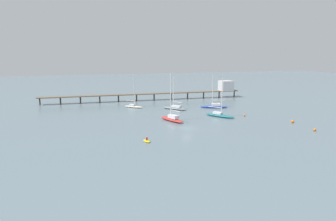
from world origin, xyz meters
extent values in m
plane|color=slate|center=(0.00, 0.00, 0.00)|extent=(400.00, 400.00, 0.00)
cube|color=brown|center=(0.00, 46.22, 2.58)|extent=(77.35, 3.63, 0.30)
cylinder|color=#38332D|center=(-37.66, 46.64, 1.21)|extent=(0.50, 0.50, 2.43)
cylinder|color=#38332D|center=(-30.81, 46.56, 1.21)|extent=(0.50, 0.50, 2.43)
cylinder|color=#38332D|center=(-23.97, 46.49, 1.21)|extent=(0.50, 0.50, 2.43)
cylinder|color=#38332D|center=(-17.12, 46.41, 1.21)|extent=(0.50, 0.50, 2.43)
cylinder|color=#38332D|center=(-10.27, 46.33, 1.21)|extent=(0.50, 0.50, 2.43)
cylinder|color=#38332D|center=(-3.42, 46.26, 1.21)|extent=(0.50, 0.50, 2.43)
cylinder|color=#38332D|center=(3.42, 46.18, 1.21)|extent=(0.50, 0.50, 2.43)
cylinder|color=#38332D|center=(10.27, 46.10, 1.21)|extent=(0.50, 0.50, 2.43)
cylinder|color=#38332D|center=(17.12, 46.03, 1.21)|extent=(0.50, 0.50, 2.43)
cylinder|color=#38332D|center=(23.97, 45.95, 1.21)|extent=(0.50, 0.50, 2.43)
cylinder|color=#38332D|center=(30.81, 45.88, 1.21)|extent=(0.50, 0.50, 2.43)
cylinder|color=#38332D|center=(37.66, 45.80, 1.21)|extent=(0.50, 0.50, 2.43)
cube|color=silver|center=(33.74, 45.84, 4.74)|extent=(4.97, 4.97, 4.02)
ellipsoid|color=beige|center=(-7.07, 32.55, 0.27)|extent=(6.49, 6.18, 0.54)
cube|color=silver|center=(-7.48, 32.92, 0.80)|extent=(2.25, 2.23, 0.51)
cylinder|color=silver|center=(-6.81, 32.31, 5.32)|extent=(0.20, 0.20, 9.56)
cylinder|color=silver|center=(-8.01, 33.41, 2.26)|extent=(2.52, 2.32, 0.16)
ellipsoid|color=#2D4CB7|center=(18.40, 24.42, 0.35)|extent=(9.47, 5.78, 0.69)
cube|color=silver|center=(19.08, 24.17, 1.07)|extent=(3.22, 2.75, 0.75)
cylinder|color=silver|center=(17.98, 24.59, 5.89)|extent=(0.23, 0.23, 10.39)
cylinder|color=silver|center=(19.89, 23.86, 2.56)|extent=(3.88, 1.62, 0.18)
ellipsoid|color=red|center=(-1.15, 8.90, 0.43)|extent=(5.13, 9.38, 0.87)
cube|color=silver|center=(-0.90, 8.21, 1.30)|extent=(2.47, 3.47, 0.88)
cylinder|color=silver|center=(-1.31, 9.34, 6.85)|extent=(0.23, 0.23, 11.97)
cylinder|color=silver|center=(-0.60, 7.41, 3.02)|extent=(1.58, 3.93, 0.18)
ellipsoid|color=gray|center=(4.90, 25.08, 0.37)|extent=(7.22, 8.13, 0.74)
cube|color=silver|center=(5.34, 24.54, 1.04)|extent=(3.21, 3.45, 0.60)
cylinder|color=silver|center=(4.63, 25.42, 5.58)|extent=(0.22, 0.22, 9.70)
cylinder|color=silver|center=(5.70, 24.10, 2.48)|extent=(2.29, 2.75, 0.18)
ellipsoid|color=#1E727A|center=(13.69, 10.16, 0.37)|extent=(6.84, 8.58, 0.74)
cube|color=silver|center=(13.27, 10.75, 1.04)|extent=(2.63, 2.91, 0.60)
cylinder|color=silver|center=(13.94, 9.79, 5.95)|extent=(0.23, 0.23, 10.42)
cylinder|color=silver|center=(12.73, 11.53, 2.61)|extent=(2.57, 3.59, 0.18)
ellipsoid|color=yellow|center=(-11.94, -8.40, 0.17)|extent=(1.59, 2.54, 0.35)
cylinder|color=maroon|center=(-11.94, -8.40, 0.62)|extent=(0.44, 0.44, 0.55)
sphere|color=tan|center=(-11.94, -8.40, 1.02)|extent=(0.24, 0.24, 0.24)
sphere|color=orange|center=(28.42, -2.35, 0.40)|extent=(0.79, 0.79, 0.79)
sphere|color=orange|center=(27.62, -11.09, 0.33)|extent=(0.65, 0.65, 0.65)
sphere|color=orange|center=(20.76, 8.77, 0.28)|extent=(0.55, 0.55, 0.55)
camera|label=1|loc=(-25.36, -68.21, 17.99)|focal=33.01mm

